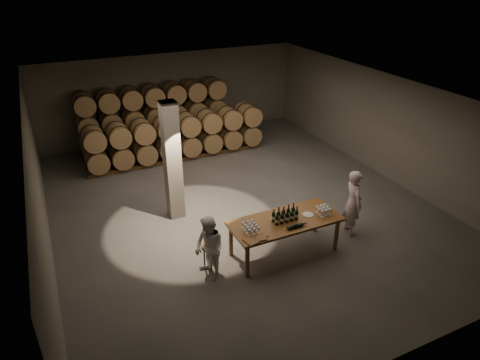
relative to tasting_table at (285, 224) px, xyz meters
name	(u,v)px	position (x,y,z in m)	size (l,w,h in m)	color
room	(172,162)	(-1.80, 2.70, 0.80)	(12.00, 12.00, 12.00)	#52504D
tasting_table	(285,224)	(0.00, 0.00, 0.00)	(2.60, 1.10, 0.90)	brown
barrel_stack_back	(154,115)	(-0.96, 7.70, 0.40)	(5.48, 0.95, 2.31)	brown
barrel_stack_front	(177,136)	(-0.57, 6.30, 0.03)	(6.26, 0.95, 1.57)	brown
bottle_cluster	(285,216)	(-0.02, -0.01, 0.23)	(0.61, 0.24, 0.35)	black
lying_bottles	(296,226)	(0.04, -0.38, 0.15)	(0.48, 0.09, 0.09)	black
glass_cluster_left	(251,226)	(-0.91, -0.04, 0.22)	(0.30, 0.41, 0.16)	silver
glass_cluster_right	(324,209)	(0.96, -0.14, 0.24)	(0.31, 0.31, 0.19)	silver
plate	(308,215)	(0.59, -0.04, 0.11)	(0.26, 0.26, 0.01)	silver
notebook_near	(261,238)	(-0.85, -0.42, 0.12)	(0.24, 0.19, 0.03)	brown
notebook_corner	(251,241)	(-1.09, -0.41, 0.12)	(0.24, 0.30, 0.03)	brown
pen	(267,237)	(-0.71, -0.42, 0.11)	(0.01, 0.01, 0.13)	black
stool	(209,250)	(-1.81, 0.19, -0.30)	(0.37, 0.37, 0.61)	brown
person_man	(353,202)	(1.96, 0.02, 0.07)	(0.63, 0.41, 1.73)	silver
person_woman	(209,248)	(-1.91, -0.06, -0.05)	(0.72, 0.56, 1.49)	white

